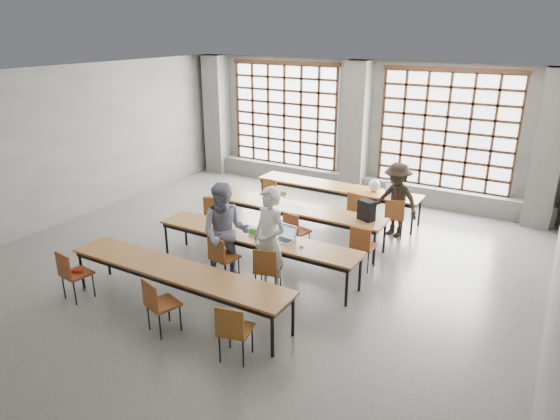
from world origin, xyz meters
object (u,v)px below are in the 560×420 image
object	(u,v)px
student_back	(396,200)
chair_mid_right	(362,243)
chair_near_mid	(158,301)
backpack	(367,210)
chair_near_left	(72,271)
student_male	(270,241)
chair_back_left	(273,192)
desk_row_d	(177,273)
student_female	(226,233)
green_box	(256,231)
chair_near_right	(233,327)
red_pouch	(76,271)
desk_row_b	(293,209)
laptop_back	(393,191)
chair_back_right	(394,214)
chair_mid_centre	(295,228)
desk_row_a	(337,189)
chair_front_left	(221,254)
plastic_bag	(374,185)
laptop_front	(285,236)
desk_row_c	(256,239)
mouse	(302,246)
chair_mid_left	(215,211)
chair_back_mid	(358,207)
chair_front_right	(267,266)

from	to	relation	value
student_back	chair_mid_right	bearing A→B (deg)	-73.08
chair_near_mid	backpack	xyz separation A→B (m)	(1.62, 4.11, 0.39)
chair_near_left	student_male	bearing A→B (deg)	35.05
chair_back_left	desk_row_d	bearing A→B (deg)	-77.63
student_female	green_box	distance (m)	0.64
chair_near_right	chair_near_left	bearing A→B (deg)	-179.98
chair_back_left	student_female	bearing A→B (deg)	-72.51
red_pouch	student_male	bearing A→B (deg)	34.01
chair_near_mid	chair_near_right	size ratio (longest dim) A/B	1.00
desk_row_b	chair_near_left	size ratio (longest dim) A/B	4.55
student_male	laptop_back	world-z (taller)	student_male
chair_back_right	chair_mid_centre	bearing A→B (deg)	-129.02
chair_mid_right	student_female	bearing A→B (deg)	-141.17
chair_back_right	student_back	bearing A→B (deg)	98.66
desk_row_a	red_pouch	xyz separation A→B (m)	(-2.10, -5.76, -0.16)
chair_front_left	green_box	bearing A→B (deg)	69.68
desk_row_d	chair_near_mid	bearing A→B (deg)	-74.28
chair_near_right	student_male	xyz separation A→B (m)	(-0.57, 1.86, 0.40)
desk_row_a	backpack	distance (m)	2.24
plastic_bag	chair_mid_right	bearing A→B (deg)	-74.35
backpack	desk_row_d	bearing A→B (deg)	-94.63
red_pouch	laptop_front	bearing A→B (deg)	42.60
desk_row_c	mouse	distance (m)	0.95
chair_front_left	chair_back_left	bearing A→B (deg)	106.70
chair_mid_right	plastic_bag	size ratio (longest dim) A/B	3.08
laptop_back	laptop_front	bearing A→B (deg)	-103.34
chair_mid_centre	chair_mid_right	world-z (taller)	same
desk_row_c	chair_mid_right	xyz separation A→B (m)	(1.64, 1.06, -0.13)
chair_near_left	chair_near_right	distance (m)	3.23
desk_row_a	desk_row_b	distance (m)	1.80
chair_near_left	green_box	world-z (taller)	chair_near_left
chair_mid_left	chair_near_mid	bearing A→B (deg)	-65.38
student_male	chair_near_mid	bearing A→B (deg)	-96.31
backpack	chair_front_left	bearing A→B (deg)	-103.90
chair_front_left	mouse	bearing A→B (deg)	25.73
chair_back_mid	chair_mid_centre	distance (m)	1.89
desk_row_b	chair_front_left	world-z (taller)	chair_front_left
desk_row_c	chair_front_right	distance (m)	0.89
chair_mid_left	student_female	bearing A→B (deg)	-47.29
chair_near_mid	chair_near_right	xyz separation A→B (m)	(1.34, -0.00, 0.00)
chair_mid_left	chair_near_right	world-z (taller)	same
chair_mid_centre	mouse	distance (m)	1.32
chair_near_mid	mouse	world-z (taller)	chair_near_mid
chair_front_left	chair_near_left	size ratio (longest dim) A/B	1.00
desk_row_d	chair_mid_right	xyz separation A→B (m)	(1.99, 2.80, -0.13)
student_female	plastic_bag	size ratio (longest dim) A/B	6.32
chair_back_mid	laptop_back	xyz separation A→B (m)	(0.54, 0.73, 0.25)
chair_back_mid	chair_mid_right	world-z (taller)	same
chair_back_left	laptop_back	world-z (taller)	laptop_back
mouse	desk_row_a	bearing A→B (deg)	104.40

